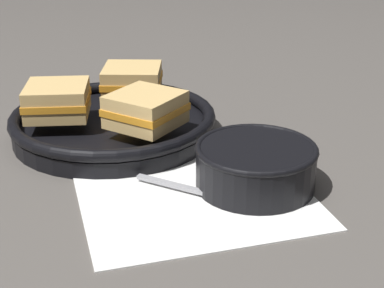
# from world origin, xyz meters

# --- Properties ---
(ground_plane) EXTENTS (4.00, 4.00, 0.00)m
(ground_plane) POSITION_xyz_m (0.00, 0.00, 0.00)
(ground_plane) COLOR #56514C
(napkin) EXTENTS (0.31, 0.27, 0.00)m
(napkin) POSITION_xyz_m (0.02, -0.04, 0.00)
(napkin) COLOR white
(napkin) RESTS_ON ground_plane
(soup_bowl) EXTENTS (0.15, 0.15, 0.06)m
(soup_bowl) POSITION_xyz_m (0.10, -0.02, 0.03)
(soup_bowl) COLOR black
(soup_bowl) RESTS_ON ground_plane
(spoon) EXTENTS (0.15, 0.12, 0.01)m
(spoon) POSITION_xyz_m (0.05, -0.06, 0.01)
(spoon) COLOR #9E9EA3
(spoon) RESTS_ON napkin
(skillet) EXTENTS (0.31, 0.31, 0.04)m
(skillet) POSITION_xyz_m (-0.07, 0.18, 0.02)
(skillet) COLOR black
(skillet) RESTS_ON ground_plane
(sandwich_near_left) EXTENTS (0.11, 0.11, 0.05)m
(sandwich_near_left) POSITION_xyz_m (-0.04, 0.25, 0.07)
(sandwich_near_left) COLOR #DBB26B
(sandwich_near_left) RESTS_ON skillet
(sandwich_near_right) EXTENTS (0.10, 0.10, 0.05)m
(sandwich_near_right) POSITION_xyz_m (-0.15, 0.17, 0.07)
(sandwich_near_right) COLOR #DBB26B
(sandwich_near_right) RESTS_ON skillet
(sandwich_far_left) EXTENTS (0.13, 0.13, 0.05)m
(sandwich_far_left) POSITION_xyz_m (-0.03, 0.11, 0.07)
(sandwich_far_left) COLOR #DBB26B
(sandwich_far_left) RESTS_ON skillet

